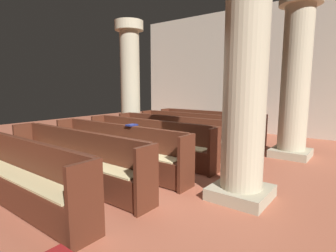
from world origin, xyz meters
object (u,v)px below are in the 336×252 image
(pew_row_6, at_px, (15,170))
(pew_row_4, at_px, (116,147))
(pillar_aisle_rear, at_px, (246,66))
(pillar_aisle_side, at_px, (296,74))
(pew_row_0, at_px, (209,125))
(lectern, at_px, (234,122))
(pew_row_3, at_px, (148,139))
(pew_row_5, at_px, (74,157))
(pillar_far_side, at_px, (130,78))
(hymn_book, at_px, (132,125))
(pew_row_1, at_px, (192,129))
(pew_row_2, at_px, (173,134))

(pew_row_6, bearing_deg, pew_row_4, 90.00)
(pew_row_6, height_order, pillar_aisle_rear, pillar_aisle_rear)
(pillar_aisle_side, relative_size, pillar_aisle_rear, 1.00)
(pew_row_0, relative_size, lectern, 3.22)
(pew_row_4, bearing_deg, pew_row_6, -90.00)
(pew_row_3, relative_size, pew_row_5, 1.00)
(pew_row_3, bearing_deg, lectern, 85.98)
(pew_row_0, height_order, pew_row_5, same)
(pillar_far_side, distance_m, pillar_aisle_rear, 5.73)
(lectern, distance_m, hymn_book, 4.94)
(pew_row_0, xyz_separation_m, lectern, (0.29, 1.25, -0.03))
(pew_row_1, height_order, pew_row_6, same)
(pew_row_1, height_order, lectern, lectern)
(pew_row_4, height_order, pew_row_6, same)
(pew_row_6, bearing_deg, pew_row_2, 90.00)
(pillar_aisle_side, height_order, pillar_aisle_rear, same)
(pew_row_1, bearing_deg, pew_row_6, -90.00)
(pew_row_0, xyz_separation_m, pillar_aisle_side, (2.55, -0.56, 1.49))
(pew_row_4, distance_m, pew_row_5, 0.96)
(pew_row_2, bearing_deg, pew_row_3, -90.00)
(hymn_book, bearing_deg, lectern, 89.80)
(pew_row_4, relative_size, lectern, 3.22)
(pew_row_3, relative_size, pillar_aisle_rear, 0.92)
(pew_row_3, xyz_separation_m, pillar_far_side, (-2.50, 1.95, 1.49))
(pillar_far_side, bearing_deg, pew_row_2, -21.56)
(pew_row_2, relative_size, hymn_book, 16.38)
(pew_row_0, xyz_separation_m, pew_row_4, (0.00, -3.85, 0.00))
(lectern, bearing_deg, pillar_aisle_side, -38.73)
(pew_row_0, xyz_separation_m, pew_row_1, (0.00, -0.96, 0.00))
(lectern, bearing_deg, pew_row_6, -92.37)
(pillar_aisle_rear, bearing_deg, pillar_far_side, 151.85)
(pillar_aisle_side, xyz_separation_m, hymn_book, (-2.28, -3.10, -1.04))
(pew_row_0, bearing_deg, pew_row_1, -90.00)
(pillar_far_side, xyz_separation_m, hymn_book, (2.78, -2.72, -1.04))
(pew_row_0, bearing_deg, pillar_far_side, -159.53)
(pew_row_5, bearing_deg, pillar_far_side, 122.87)
(pew_row_2, relative_size, pew_row_3, 1.00)
(pew_row_0, height_order, pillar_far_side, pillar_far_side)
(pew_row_1, bearing_deg, pew_row_3, -90.00)
(hymn_book, bearing_deg, pew_row_5, -103.41)
(pew_row_3, height_order, pew_row_4, same)
(pew_row_3, bearing_deg, pillar_aisle_side, 42.32)
(pew_row_0, bearing_deg, lectern, 76.93)
(pillar_far_side, bearing_deg, hymn_book, -44.46)
(pillar_aisle_rear, relative_size, lectern, 3.50)
(pew_row_4, relative_size, hymn_book, 16.38)
(pew_row_2, distance_m, pillar_aisle_side, 3.25)
(pew_row_1, xyz_separation_m, hymn_book, (0.27, -2.70, 0.45))
(pew_row_2, height_order, pillar_far_side, pillar_far_side)
(hymn_book, bearing_deg, pillar_aisle_side, 53.67)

